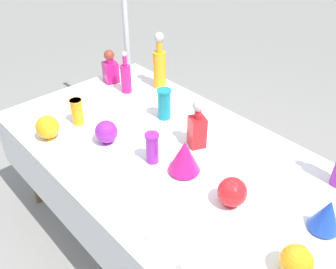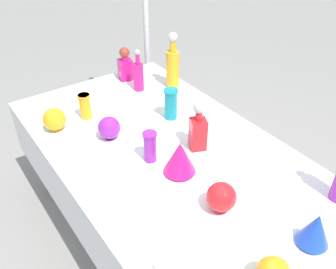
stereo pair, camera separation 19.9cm
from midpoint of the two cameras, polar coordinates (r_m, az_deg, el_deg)
name	(u,v)px [view 2 (the right image)]	position (r m, az deg, el deg)	size (l,w,h in m)	color
ground_plane	(168,240)	(2.58, 2.29, -15.92)	(40.00, 40.00, 0.00)	gray
display_table	(162,160)	(2.06, 1.80, -4.00)	(2.03, 1.14, 0.76)	white
tall_bottle_0	(173,65)	(2.60, 2.94, 10.48)	(0.09, 0.09, 0.39)	orange
tall_bottle_1	(138,75)	(2.58, -2.32, 8.97)	(0.07, 0.07, 0.29)	#C61972
square_decanter_0	(198,129)	(2.01, 7.45, 0.76)	(0.11, 0.11, 0.29)	red
square_decanter_1	(125,65)	(2.74, -4.44, 10.40)	(0.11, 0.11, 0.24)	#C61972
slender_vase_0	(150,146)	(1.92, 0.19, -1.84)	(0.08, 0.08, 0.17)	purple
slender_vase_1	(85,105)	(2.30, -10.14, 4.30)	(0.08, 0.08, 0.16)	orange
slender_vase_2	(171,103)	(2.26, 2.96, 4.72)	(0.09, 0.09, 0.19)	teal
fluted_vase_0	(180,157)	(1.84, 4.91, -3.62)	(0.16, 0.16, 0.18)	#C61972
fluted_vase_1	(316,229)	(1.67, 24.88, -13.09)	(0.13, 0.13, 0.16)	blue
round_bowl_0	(54,119)	(2.23, -14.52, 2.17)	(0.13, 0.13, 0.14)	orange
round_bowl_1	(109,128)	(2.10, -6.31, 0.94)	(0.13, 0.13, 0.14)	purple
round_bowl_2	(221,197)	(1.69, 11.52, -9.47)	(0.14, 0.14, 0.14)	red
price_tag_left	(133,239)	(1.58, -1.63, -15.75)	(0.06, 0.01, 0.04)	white
cardboard_box_behind_left	(256,161)	(3.08, 15.13, -3.97)	(0.46, 0.46, 0.33)	tan
canopy_pole	(147,43)	(3.17, -1.43, 13.68)	(0.18, 0.18, 2.20)	silver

